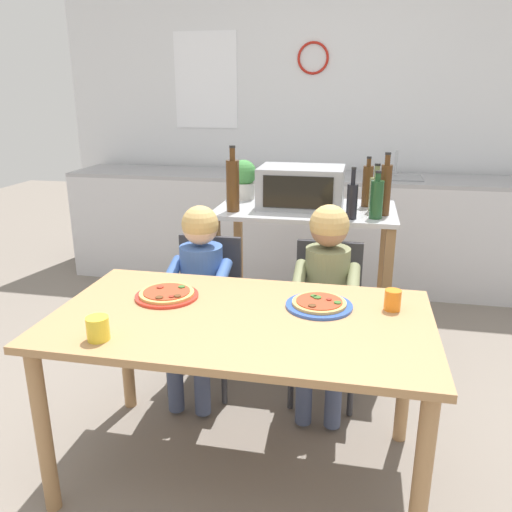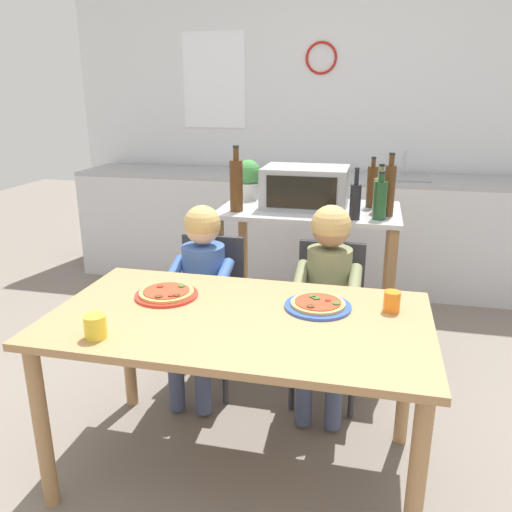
{
  "view_description": "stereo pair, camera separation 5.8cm",
  "coord_description": "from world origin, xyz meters",
  "px_view_note": "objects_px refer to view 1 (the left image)",
  "views": [
    {
      "loc": [
        0.43,
        -1.79,
        1.56
      ],
      "look_at": [
        0.0,
        0.3,
        0.88
      ],
      "focal_mm": 36.1,
      "sensor_mm": 36.0,
      "label": 1
    },
    {
      "loc": [
        0.48,
        -1.78,
        1.56
      ],
      "look_at": [
        0.0,
        0.3,
        0.88
      ],
      "focal_mm": 36.1,
      "sensor_mm": 36.0,
      "label": 2
    }
  ],
  "objects_px": {
    "bottle_slim_sauce": "(367,185)",
    "pizza_plate_blue_rimmed": "(319,304)",
    "kitchen_island_cart": "(304,257)",
    "pizza_plate_red_rimmed": "(167,294)",
    "bottle_squat_spirits": "(377,199)",
    "bottle_tall_green_wine": "(233,184)",
    "toaster_oven": "(301,187)",
    "potted_herb_plant": "(243,178)",
    "child_in_blue_striped_shirt": "(198,280)",
    "child_in_olive_shirt": "(326,284)",
    "bottle_dark_olive_oil": "(352,200)",
    "dining_chair_right": "(326,309)",
    "dining_chair_left": "(206,301)",
    "drinking_cup_yellow": "(98,328)",
    "drinking_cup_orange": "(393,300)",
    "dining_table": "(241,337)",
    "bottle_brown_beer": "(385,188)",
    "bottle_clear_vinegar": "(376,193)"
  },
  "relations": [
    {
      "from": "bottle_slim_sauce",
      "to": "pizza_plate_blue_rimmed",
      "type": "height_order",
      "value": "bottle_slim_sauce"
    },
    {
      "from": "kitchen_island_cart",
      "to": "pizza_plate_red_rimmed",
      "type": "xyz_separation_m",
      "value": [
        -0.47,
        -1.03,
        0.13
      ]
    },
    {
      "from": "bottle_squat_spirits",
      "to": "bottle_tall_green_wine",
      "type": "distance_m",
      "value": 0.79
    },
    {
      "from": "toaster_oven",
      "to": "potted_herb_plant",
      "type": "height_order",
      "value": "potted_herb_plant"
    },
    {
      "from": "kitchen_island_cart",
      "to": "bottle_tall_green_wine",
      "type": "height_order",
      "value": "bottle_tall_green_wine"
    },
    {
      "from": "bottle_squat_spirits",
      "to": "child_in_blue_striped_shirt",
      "type": "bearing_deg",
      "value": -154.45
    },
    {
      "from": "bottle_slim_sauce",
      "to": "child_in_olive_shirt",
      "type": "bearing_deg",
      "value": -104.37
    },
    {
      "from": "bottle_dark_olive_oil",
      "to": "dining_chair_right",
      "type": "distance_m",
      "value": 0.59
    },
    {
      "from": "toaster_oven",
      "to": "pizza_plate_blue_rimmed",
      "type": "bearing_deg",
      "value": -78.89
    },
    {
      "from": "dining_chair_left",
      "to": "drinking_cup_yellow",
      "type": "relative_size",
      "value": 9.54
    },
    {
      "from": "potted_herb_plant",
      "to": "drinking_cup_orange",
      "type": "relative_size",
      "value": 2.92
    },
    {
      "from": "dining_table",
      "to": "dining_chair_left",
      "type": "bearing_deg",
      "value": 117.52
    },
    {
      "from": "bottle_brown_beer",
      "to": "child_in_blue_striped_shirt",
      "type": "xyz_separation_m",
      "value": [
        -0.91,
        -0.5,
        -0.41
      ]
    },
    {
      "from": "dining_chair_left",
      "to": "pizza_plate_red_rimmed",
      "type": "relative_size",
      "value": 3.03
    },
    {
      "from": "child_in_olive_shirt",
      "to": "pizza_plate_red_rimmed",
      "type": "distance_m",
      "value": 0.79
    },
    {
      "from": "bottle_tall_green_wine",
      "to": "pizza_plate_blue_rimmed",
      "type": "distance_m",
      "value": 1.06
    },
    {
      "from": "toaster_oven",
      "to": "pizza_plate_red_rimmed",
      "type": "relative_size",
      "value": 1.8
    },
    {
      "from": "bottle_squat_spirits",
      "to": "dining_table",
      "type": "height_order",
      "value": "bottle_squat_spirits"
    },
    {
      "from": "potted_herb_plant",
      "to": "bottle_tall_green_wine",
      "type": "bearing_deg",
      "value": -86.72
    },
    {
      "from": "kitchen_island_cart",
      "to": "bottle_squat_spirits",
      "type": "height_order",
      "value": "bottle_squat_spirits"
    },
    {
      "from": "toaster_oven",
      "to": "dining_table",
      "type": "height_order",
      "value": "toaster_oven"
    },
    {
      "from": "bottle_clear_vinegar",
      "to": "pizza_plate_blue_rimmed",
      "type": "height_order",
      "value": "bottle_clear_vinegar"
    },
    {
      "from": "potted_herb_plant",
      "to": "dining_chair_right",
      "type": "xyz_separation_m",
      "value": [
        0.58,
        -0.64,
        -0.56
      ]
    },
    {
      "from": "kitchen_island_cart",
      "to": "dining_chair_right",
      "type": "relative_size",
      "value": 1.27
    },
    {
      "from": "kitchen_island_cart",
      "to": "bottle_slim_sauce",
      "type": "xyz_separation_m",
      "value": [
        0.34,
        0.11,
        0.43
      ]
    },
    {
      "from": "bottle_brown_beer",
      "to": "kitchen_island_cart",
      "type": "bearing_deg",
      "value": 167.0
    },
    {
      "from": "dining_chair_left",
      "to": "child_in_blue_striped_shirt",
      "type": "distance_m",
      "value": 0.21
    },
    {
      "from": "drinking_cup_yellow",
      "to": "child_in_olive_shirt",
      "type": "bearing_deg",
      "value": 49.78
    },
    {
      "from": "child_in_blue_striped_shirt",
      "to": "dining_chair_left",
      "type": "bearing_deg",
      "value": 90.0
    },
    {
      "from": "kitchen_island_cart",
      "to": "bottle_dark_olive_oil",
      "type": "height_order",
      "value": "bottle_dark_olive_oil"
    },
    {
      "from": "toaster_oven",
      "to": "bottle_brown_beer",
      "type": "distance_m",
      "value": 0.48
    },
    {
      "from": "bottle_slim_sauce",
      "to": "bottle_clear_vinegar",
      "type": "xyz_separation_m",
      "value": [
        0.05,
        -0.13,
        -0.02
      ]
    },
    {
      "from": "child_in_blue_striped_shirt",
      "to": "drinking_cup_yellow",
      "type": "distance_m",
      "value": 0.86
    },
    {
      "from": "bottle_clear_vinegar",
      "to": "bottle_slim_sauce",
      "type": "bearing_deg",
      "value": 109.28
    },
    {
      "from": "potted_herb_plant",
      "to": "pizza_plate_red_rimmed",
      "type": "xyz_separation_m",
      "value": [
        -0.06,
        -1.21,
        -0.3
      ]
    },
    {
      "from": "toaster_oven",
      "to": "bottle_clear_vinegar",
      "type": "relative_size",
      "value": 1.79
    },
    {
      "from": "pizza_plate_blue_rimmed",
      "to": "dining_chair_right",
      "type": "bearing_deg",
      "value": 90.01
    },
    {
      "from": "drinking_cup_yellow",
      "to": "pizza_plate_red_rimmed",
      "type": "bearing_deg",
      "value": 77.21
    },
    {
      "from": "bottle_dark_olive_oil",
      "to": "bottle_slim_sauce",
      "type": "bearing_deg",
      "value": 76.65
    },
    {
      "from": "bottle_squat_spirits",
      "to": "dining_chair_right",
      "type": "distance_m",
      "value": 0.64
    },
    {
      "from": "kitchen_island_cart",
      "to": "drinking_cup_yellow",
      "type": "relative_size",
      "value": 12.1
    },
    {
      "from": "bottle_dark_olive_oil",
      "to": "child_in_olive_shirt",
      "type": "relative_size",
      "value": 0.27
    },
    {
      "from": "child_in_olive_shirt",
      "to": "pizza_plate_blue_rimmed",
      "type": "xyz_separation_m",
      "value": [
        0.0,
        -0.43,
        0.07
      ]
    },
    {
      "from": "bottle_slim_sauce",
      "to": "drinking_cup_orange",
      "type": "height_order",
      "value": "bottle_slim_sauce"
    },
    {
      "from": "bottle_tall_green_wine",
      "to": "drinking_cup_yellow",
      "type": "xyz_separation_m",
      "value": [
        -0.17,
        -1.27,
        -0.3
      ]
    },
    {
      "from": "child_in_olive_shirt",
      "to": "bottle_clear_vinegar",
      "type": "bearing_deg",
      "value": 68.18
    },
    {
      "from": "bottle_squat_spirits",
      "to": "dining_chair_left",
      "type": "bearing_deg",
      "value": -161.43
    },
    {
      "from": "kitchen_island_cart",
      "to": "bottle_clear_vinegar",
      "type": "xyz_separation_m",
      "value": [
        0.39,
        -0.02,
        0.41
      ]
    },
    {
      "from": "dining_chair_right",
      "to": "drinking_cup_orange",
      "type": "bearing_deg",
      "value": -60.91
    },
    {
      "from": "bottle_clear_vinegar",
      "to": "potted_herb_plant",
      "type": "bearing_deg",
      "value": 165.73
    }
  ]
}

